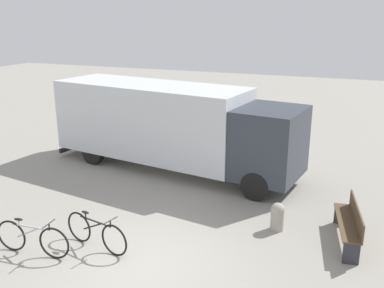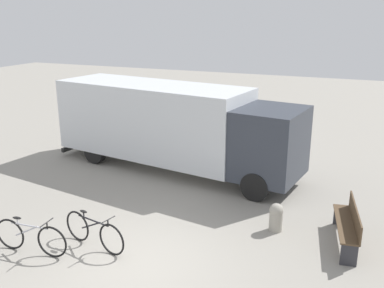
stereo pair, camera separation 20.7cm
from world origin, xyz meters
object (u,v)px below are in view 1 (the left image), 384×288
bicycle_near (32,238)px  bicycle_middle (96,232)px  bollard_near_bench (277,216)px  delivery_truck (170,124)px  park_bench (350,222)px

bicycle_near → bicycle_middle: same height
bicycle_near → bollard_near_bench: bicycle_near is taller
bicycle_near → bicycle_middle: bearing=28.5°
bollard_near_bench → bicycle_near: bearing=-146.7°
delivery_truck → bicycle_middle: (0.63, -5.38, -1.18)m
bicycle_near → bollard_near_bench: size_ratio=2.59×
bicycle_near → bicycle_middle: size_ratio=1.02×
bicycle_middle → park_bench: bearing=36.2°
park_bench → bollard_near_bench: (-1.65, -0.01, -0.15)m
delivery_truck → bicycle_near: 6.25m
bollard_near_bench → bicycle_middle: bearing=-146.7°
bicycle_middle → bollard_near_bench: bicycle_middle is taller
delivery_truck → park_bench: size_ratio=4.39×
delivery_truck → park_bench: 6.68m
park_bench → delivery_truck: bearing=53.6°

